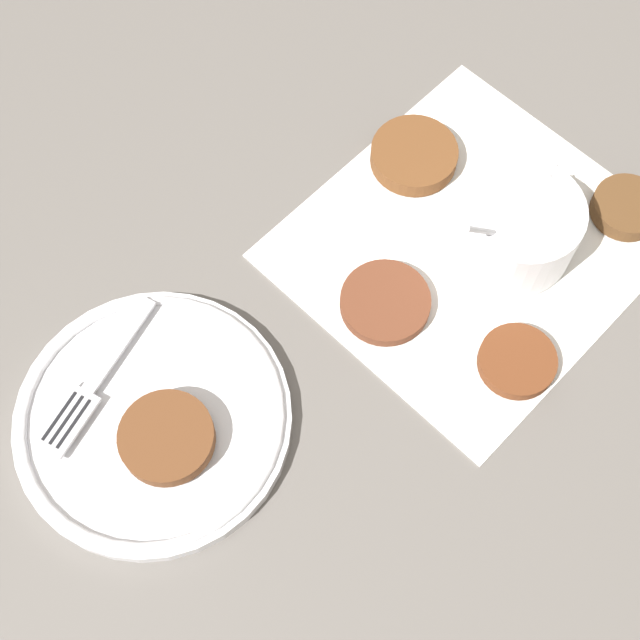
{
  "coord_description": "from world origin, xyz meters",
  "views": [
    {
      "loc": [
        -0.42,
        -0.13,
        0.73
      ],
      "look_at": [
        -0.15,
        0.06,
        0.02
      ],
      "focal_mm": 50.0,
      "sensor_mm": 36.0,
      "label": 1
    }
  ],
  "objects_px": {
    "sauce_bowl": "(518,229)",
    "fritter_on_plate": "(167,438)",
    "serving_plate": "(153,419)",
    "fork": "(88,390)"
  },
  "relations": [
    {
      "from": "sauce_bowl",
      "to": "fritter_on_plate",
      "type": "bearing_deg",
      "value": 157.0
    },
    {
      "from": "fritter_on_plate",
      "to": "fork",
      "type": "height_order",
      "value": "fritter_on_plate"
    },
    {
      "from": "serving_plate",
      "to": "fork",
      "type": "bearing_deg",
      "value": 103.04
    },
    {
      "from": "sauce_bowl",
      "to": "fritter_on_plate",
      "type": "xyz_separation_m",
      "value": [
        -0.33,
        0.14,
        -0.0
      ]
    },
    {
      "from": "sauce_bowl",
      "to": "fritter_on_plate",
      "type": "relative_size",
      "value": 1.78
    },
    {
      "from": "serving_plate",
      "to": "fork",
      "type": "xyz_separation_m",
      "value": [
        -0.01,
        0.06,
        0.01
      ]
    },
    {
      "from": "sauce_bowl",
      "to": "serving_plate",
      "type": "distance_m",
      "value": 0.36
    },
    {
      "from": "sauce_bowl",
      "to": "fritter_on_plate",
      "type": "height_order",
      "value": "sauce_bowl"
    },
    {
      "from": "serving_plate",
      "to": "sauce_bowl",
      "type": "bearing_deg",
      "value": -27.35
    },
    {
      "from": "serving_plate",
      "to": "fritter_on_plate",
      "type": "distance_m",
      "value": 0.03
    }
  ]
}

